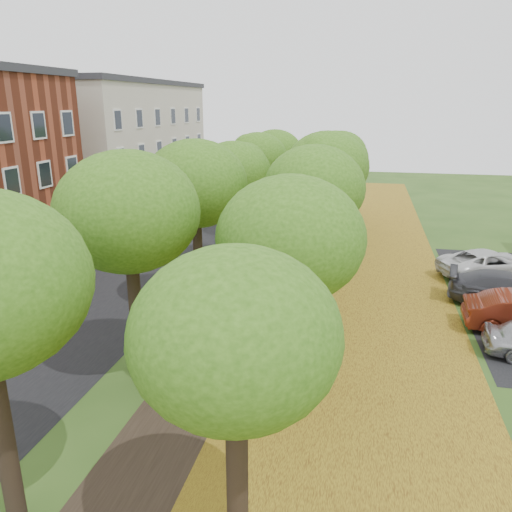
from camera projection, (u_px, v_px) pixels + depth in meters
The scene contains 9 objects.
street_asphalt at pixel (121, 277), 25.67m from camera, with size 8.00×70.00×0.01m, color black.
footpath at pixel (263, 288), 24.13m from camera, with size 3.20×70.00×0.01m, color black.
leaf_verge at pixel (369, 297), 23.11m from camera, with size 7.50×70.00×0.01m, color #AE9220.
tree_row_west at pixel (217, 182), 23.08m from camera, with size 3.93×33.93×6.81m.
tree_row_east at pixel (321, 185), 22.10m from camera, with size 3.93×33.93×6.81m.
building_cream at pixel (112, 144), 42.89m from camera, with size 10.30×20.30×10.40m.
bench at pixel (246, 349), 17.22m from camera, with size 1.15×1.95×0.89m.
car_grey at pixel (509, 290), 21.87m from camera, with size 2.06×5.06×1.47m, color #35363B.
car_white at pixel (490, 264), 25.39m from camera, with size 2.40×5.21×1.45m, color silver.
Camera 1 is at (4.52, -7.15, 8.60)m, focal length 35.00 mm.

